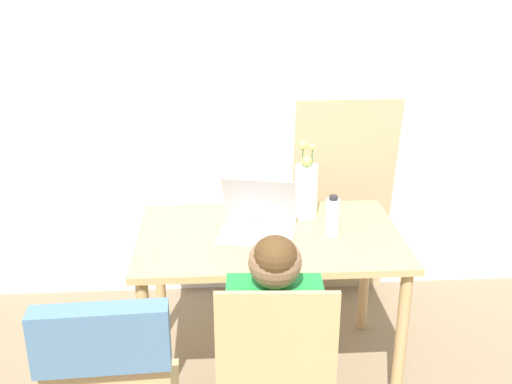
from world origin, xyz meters
The scene contains 8 objects.
wall_back centered at (0.00, 2.23, 1.25)m, with size 6.40×0.05×2.50m.
dining_table centered at (0.01, 1.42, 0.62)m, with size 1.15×0.73×0.71m.
chair_spare centered at (-0.55, 0.58, 0.62)m, with size 0.42×0.45×0.92m.
person_seated centered at (-0.02, 0.82, 0.63)m, with size 0.35×0.44×1.01m.
laptop centered at (-0.04, 1.45, 0.77)m, with size 0.37×0.32×0.24m.
flower_vase centered at (0.20, 1.60, 0.85)m, with size 0.11×0.11×0.36m.
water_bottle centered at (0.29, 1.40, 0.79)m, with size 0.06×0.06×0.18m.
cardboard_panel centered at (0.47, 2.08, 0.59)m, with size 0.56×0.18×1.18m.
Camera 1 is at (-0.20, -0.97, 1.82)m, focal length 42.00 mm.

